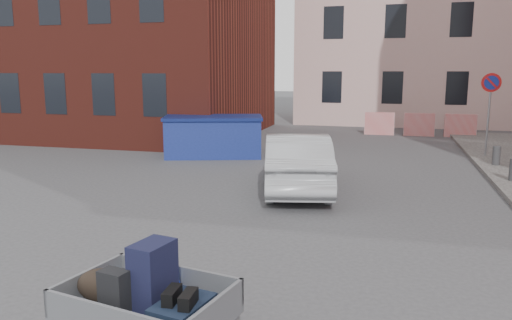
# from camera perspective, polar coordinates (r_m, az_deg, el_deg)

# --- Properties ---
(ground) EXTENTS (120.00, 120.00, 0.00)m
(ground) POSITION_cam_1_polar(r_m,az_deg,el_deg) (8.91, -4.98, -8.52)
(ground) COLOR #38383A
(ground) RESTS_ON ground
(far_building) EXTENTS (6.00, 6.00, 8.00)m
(far_building) POSITION_cam_1_polar(r_m,az_deg,el_deg) (37.70, -22.91, 11.18)
(far_building) COLOR maroon
(far_building) RESTS_ON ground
(no_parking_sign) EXTENTS (0.60, 0.09, 2.65)m
(no_parking_sign) POSITION_cam_1_polar(r_m,az_deg,el_deg) (17.70, 25.19, 6.54)
(no_parking_sign) COLOR gray
(no_parking_sign) RESTS_ON sidewalk
(barriers) EXTENTS (4.70, 0.18, 1.00)m
(barriers) POSITION_cam_1_polar(r_m,az_deg,el_deg) (23.08, 18.14, 3.86)
(barriers) COLOR red
(barriers) RESTS_ON ground
(trailer) EXTENTS (1.79, 1.93, 1.20)m
(trailer) POSITION_cam_1_polar(r_m,az_deg,el_deg) (5.26, -12.47, -15.37)
(trailer) COLOR black
(trailer) RESTS_ON ground
(dumpster) EXTENTS (3.58, 2.55, 1.35)m
(dumpster) POSITION_cam_1_polar(r_m,az_deg,el_deg) (16.78, -4.88, 2.74)
(dumpster) COLOR navy
(dumpster) RESTS_ON ground
(silver_car) EXTENTS (2.34, 4.41, 1.38)m
(silver_car) POSITION_cam_1_polar(r_m,az_deg,el_deg) (12.01, 4.71, -0.21)
(silver_car) COLOR #9FA2A6
(silver_car) RESTS_ON ground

